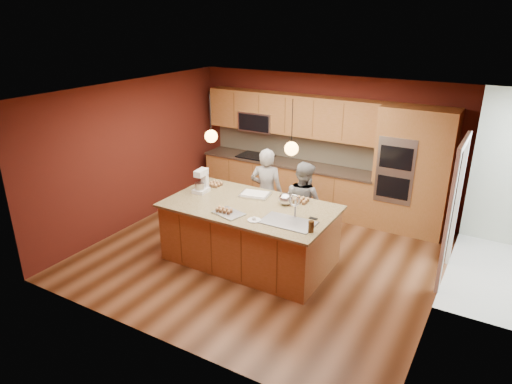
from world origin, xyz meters
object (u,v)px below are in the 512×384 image
Objects in this scene: person_right at (303,204)px; stand_mixer at (201,182)px; person_left at (267,192)px; mixing_bowl at (286,199)px; island at (251,233)px.

person_right is 3.81× the size of stand_mixer.
person_right is at bearing 26.37° from stand_mixer.
person_left is 7.09× the size of mixing_bowl.
person_left is at bearing 16.33° from person_right.
person_right is at bearing 167.14° from person_left.
mixing_bowl is at bearing 34.67° from island.
island is 1.12m from person_right.
person_left reaches higher than mixing_bowl.
stand_mixer is at bearing 47.93° from person_right.
island is at bearing -10.69° from stand_mixer.
person_right reaches higher than island.
island is 1.21m from stand_mixer.
person_right is 0.76m from mixing_bowl.
person_left is at bearing 104.66° from island.
person_right is (0.72, 0.00, -0.06)m from person_left.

